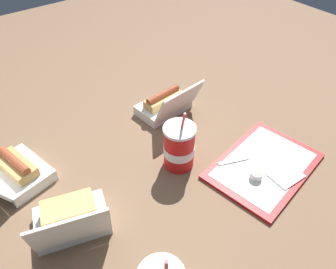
# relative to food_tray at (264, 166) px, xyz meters

# --- Properties ---
(ground_plane) EXTENTS (3.20, 3.20, 0.00)m
(ground_plane) POSITION_rel_food_tray_xyz_m (-0.24, 0.24, -0.01)
(ground_plane) COLOR brown
(food_tray) EXTENTS (0.41, 0.32, 0.01)m
(food_tray) POSITION_rel_food_tray_xyz_m (0.00, 0.00, 0.00)
(food_tray) COLOR red
(food_tray) RESTS_ON ground_plane
(ketchup_cup) EXTENTS (0.04, 0.04, 0.02)m
(ketchup_cup) POSITION_rel_food_tray_xyz_m (-0.07, -0.02, 0.02)
(ketchup_cup) COLOR white
(ketchup_cup) RESTS_ON food_tray
(napkin_stack) EXTENTS (0.11, 0.11, 0.00)m
(napkin_stack) POSITION_rel_food_tray_xyz_m (0.02, -0.06, 0.01)
(napkin_stack) COLOR white
(napkin_stack) RESTS_ON food_tray
(plastic_fork) EXTENTS (0.11, 0.05, 0.00)m
(plastic_fork) POSITION_rel_food_tray_xyz_m (-0.07, 0.07, 0.01)
(plastic_fork) COLOR white
(plastic_fork) RESTS_ON food_tray
(clamshell_hotdog_center) EXTENTS (0.25, 0.24, 0.18)m
(clamshell_hotdog_center) POSITION_rel_food_tray_xyz_m (-0.67, 0.44, 0.03)
(clamshell_hotdog_center) COLOR white
(clamshell_hotdog_center) RESTS_ON ground_plane
(clamshell_sandwich_right) EXTENTS (0.24, 0.23, 0.17)m
(clamshell_sandwich_right) POSITION_rel_food_tray_xyz_m (-0.60, 0.17, 0.04)
(clamshell_sandwich_right) COLOR white
(clamshell_sandwich_right) RESTS_ON ground_plane
(clamshell_hotdog_back) EXTENTS (0.22, 0.20, 0.16)m
(clamshell_hotdog_back) POSITION_rel_food_tray_xyz_m (-0.08, 0.44, 0.03)
(clamshell_hotdog_back) COLOR white
(clamshell_hotdog_back) RESTS_ON ground_plane
(soda_cup_left) EXTENTS (0.11, 0.11, 0.22)m
(soda_cup_left) POSITION_rel_food_tray_xyz_m (-0.21, 0.19, 0.07)
(soda_cup_left) COLOR red
(soda_cup_left) RESTS_ON ground_plane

